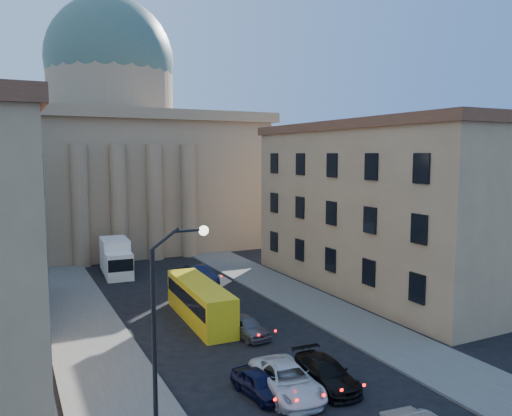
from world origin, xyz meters
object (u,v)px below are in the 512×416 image
(car_left_near, at_px, (259,384))
(box_truck, at_px, (116,258))
(city_bus, at_px, (200,300))
(street_lamp, at_px, (166,310))

(car_left_near, distance_m, box_truck, 28.61)
(city_bus, xyz_separation_m, box_truck, (-2.70, 16.61, 0.18))
(city_bus, bearing_deg, box_truck, 101.56)
(street_lamp, bearing_deg, car_left_near, 8.69)
(car_left_near, relative_size, city_bus, 0.37)
(street_lamp, xyz_separation_m, city_bus, (6.17, 12.70, -3.81))
(city_bus, distance_m, box_truck, 16.83)
(city_bus, bearing_deg, car_left_near, -93.95)
(box_truck, bearing_deg, city_bus, -77.34)
(city_bus, height_order, box_truck, box_truck)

